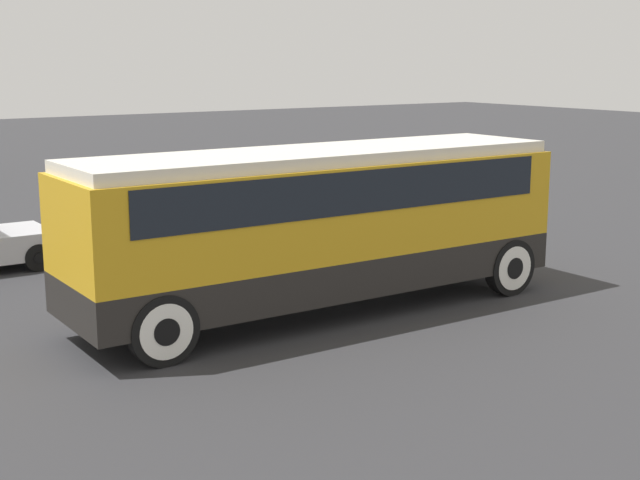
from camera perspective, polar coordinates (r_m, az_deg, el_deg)
ground_plane at (r=17.33m, az=-0.00°, el=-4.60°), size 120.00×120.00×0.00m
tour_bus at (r=16.95m, az=0.27°, el=1.66°), size 9.84×2.62×3.15m
parked_car_near at (r=24.26m, az=-5.63°, el=1.81°), size 4.78×1.89×1.49m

